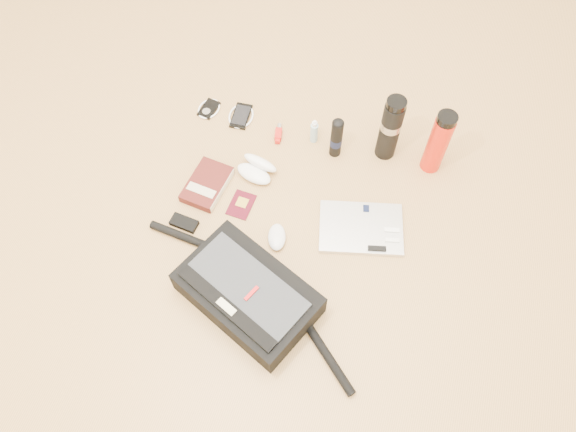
{
  "coord_description": "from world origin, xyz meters",
  "views": [
    {
      "loc": [
        0.3,
        -0.84,
        1.76
      ],
      "look_at": [
        0.01,
        0.08,
        0.06
      ],
      "focal_mm": 35.0,
      "sensor_mm": 36.0,
      "label": 1
    }
  ],
  "objects_px": {
    "messenger_bag": "(247,293)",
    "laptop": "(361,228)",
    "thermos_black": "(390,128)",
    "thermos_red": "(438,143)",
    "book": "(207,185)"
  },
  "relations": [
    {
      "from": "messenger_bag",
      "to": "laptop",
      "type": "height_order",
      "value": "messenger_bag"
    },
    {
      "from": "laptop",
      "to": "book",
      "type": "bearing_deg",
      "value": 165.54
    },
    {
      "from": "laptop",
      "to": "thermos_black",
      "type": "bearing_deg",
      "value": 75.15
    },
    {
      "from": "thermos_black",
      "to": "thermos_red",
      "type": "relative_size",
      "value": 1.02
    },
    {
      "from": "laptop",
      "to": "book",
      "type": "height_order",
      "value": "book"
    },
    {
      "from": "messenger_bag",
      "to": "laptop",
      "type": "xyz_separation_m",
      "value": [
        0.29,
        0.37,
        -0.05
      ]
    },
    {
      "from": "thermos_red",
      "to": "book",
      "type": "bearing_deg",
      "value": -155.67
    },
    {
      "from": "laptop",
      "to": "thermos_red",
      "type": "height_order",
      "value": "thermos_red"
    },
    {
      "from": "messenger_bag",
      "to": "book",
      "type": "xyz_separation_m",
      "value": [
        -0.29,
        0.37,
        -0.04
      ]
    },
    {
      "from": "laptop",
      "to": "book",
      "type": "relative_size",
      "value": 1.6
    },
    {
      "from": "book",
      "to": "messenger_bag",
      "type": "bearing_deg",
      "value": -45.68
    },
    {
      "from": "thermos_black",
      "to": "thermos_red",
      "type": "height_order",
      "value": "thermos_black"
    },
    {
      "from": "thermos_black",
      "to": "thermos_red",
      "type": "distance_m",
      "value": 0.18
    },
    {
      "from": "book",
      "to": "thermos_black",
      "type": "distance_m",
      "value": 0.7
    },
    {
      "from": "book",
      "to": "thermos_red",
      "type": "relative_size",
      "value": 0.73
    }
  ]
}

